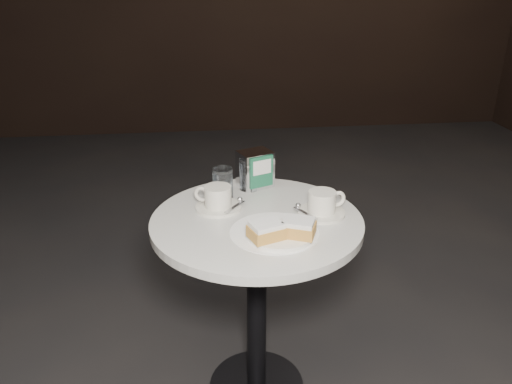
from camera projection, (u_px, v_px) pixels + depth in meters
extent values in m
cylinder|color=black|center=(257.00, 312.00, 1.80)|extent=(0.07, 0.07, 0.70)
cylinder|color=white|center=(257.00, 222.00, 1.65)|extent=(0.70, 0.70, 0.03)
cylinder|color=white|center=(274.00, 232.00, 1.55)|extent=(0.30, 0.30, 0.00)
cylinder|color=white|center=(280.00, 235.00, 1.52)|extent=(0.21, 0.21, 0.01)
cube|color=gold|center=(266.00, 232.00, 1.48)|extent=(0.12, 0.11, 0.04)
cube|color=white|center=(266.00, 225.00, 1.47)|extent=(0.11, 0.10, 0.01)
cube|color=gold|center=(298.00, 229.00, 1.50)|extent=(0.12, 0.11, 0.04)
cube|color=white|center=(299.00, 222.00, 1.49)|extent=(0.11, 0.10, 0.01)
cylinder|color=silver|center=(218.00, 207.00, 1.71)|extent=(0.21, 0.21, 0.01)
cylinder|color=silver|center=(218.00, 196.00, 1.69)|extent=(0.12, 0.12, 0.07)
cylinder|color=brown|center=(218.00, 188.00, 1.68)|extent=(0.11, 0.11, 0.00)
torus|color=silver|center=(202.00, 194.00, 1.71)|extent=(0.06, 0.03, 0.06)
cube|color=silver|center=(235.00, 207.00, 1.69)|extent=(0.08, 0.09, 0.00)
sphere|color=silver|center=(240.00, 200.00, 1.73)|extent=(0.02, 0.02, 0.02)
cylinder|color=silver|center=(321.00, 213.00, 1.67)|extent=(0.19, 0.19, 0.01)
cylinder|color=white|center=(322.00, 202.00, 1.65)|extent=(0.11, 0.11, 0.07)
cylinder|color=#91644F|center=(322.00, 194.00, 1.64)|extent=(0.10, 0.10, 0.00)
torus|color=white|center=(338.00, 199.00, 1.67)|extent=(0.06, 0.03, 0.06)
cube|color=silver|center=(305.00, 213.00, 1.64)|extent=(0.07, 0.10, 0.00)
sphere|color=#B7B7BC|center=(298.00, 206.00, 1.69)|extent=(0.02, 0.02, 0.02)
cylinder|color=silver|center=(223.00, 184.00, 1.76)|extent=(0.08, 0.08, 0.12)
cylinder|color=silver|center=(223.00, 185.00, 1.76)|extent=(0.07, 0.07, 0.10)
cylinder|color=white|center=(249.00, 174.00, 1.84)|extent=(0.08, 0.08, 0.12)
cylinder|color=silver|center=(249.00, 175.00, 1.84)|extent=(0.07, 0.07, 0.10)
cube|color=silver|center=(255.00, 169.00, 1.86)|extent=(0.14, 0.13, 0.14)
cube|color=#1B6141|center=(262.00, 172.00, 1.82)|extent=(0.09, 0.04, 0.12)
cube|color=white|center=(262.00, 167.00, 1.81)|extent=(0.07, 0.03, 0.05)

